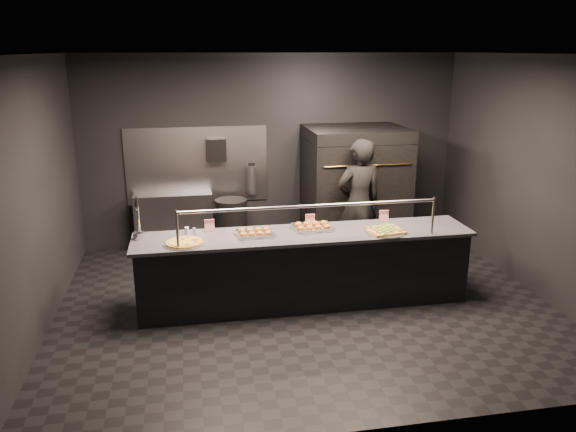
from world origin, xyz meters
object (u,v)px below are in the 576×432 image
object	(u,v)px
round_pizza	(184,243)
trash_bin	(232,225)
service_counter	(304,268)
worker	(358,204)
towel_dispenser	(216,150)
slider_tray_a	(255,233)
beer_tap	(138,227)
prep_shelf	(174,221)
pizza_oven	(354,188)
square_pizza	(385,231)
slider_tray_b	(312,227)
fire_extinguisher	(252,179)

from	to	relation	value
round_pizza	trash_bin	distance (m)	2.40
service_counter	worker	bearing A→B (deg)	47.52
towel_dispenser	trash_bin	distance (m)	1.19
round_pizza	trash_bin	world-z (taller)	round_pizza
round_pizza	slider_tray_a	distance (m)	0.85
towel_dispenser	worker	xyz separation A→B (m)	(1.92, -1.27, -0.62)
trash_bin	beer_tap	bearing A→B (deg)	-122.21
prep_shelf	beer_tap	xyz separation A→B (m)	(-0.35, -2.19, 0.62)
towel_dispenser	worker	distance (m)	2.39
slider_tray_a	worker	world-z (taller)	worker
prep_shelf	pizza_oven	bearing A→B (deg)	-8.54
service_counter	prep_shelf	size ratio (longest dim) A/B	3.42
square_pizza	slider_tray_b	bearing A→B (deg)	161.15
beer_tap	worker	bearing A→B (deg)	18.38
trash_bin	service_counter	bearing A→B (deg)	-70.96
fire_extinguisher	square_pizza	xyz separation A→B (m)	(1.32, -2.55, -0.12)
beer_tap	slider_tray_a	distance (m)	1.36
pizza_oven	service_counter	bearing A→B (deg)	-122.27
square_pizza	slider_tray_a	bearing A→B (deg)	173.48
beer_tap	round_pizza	bearing A→B (deg)	-27.81
service_counter	towel_dispenser	xyz separation A→B (m)	(-0.90, 2.39, 1.09)
pizza_oven	beer_tap	xyz separation A→B (m)	(-3.15, -1.77, 0.11)
slider_tray_a	beer_tap	bearing A→B (deg)	175.74
prep_shelf	square_pizza	xyz separation A→B (m)	(2.57, -2.47, 0.49)
service_counter	square_pizza	bearing A→B (deg)	-8.75
towel_dispenser	round_pizza	world-z (taller)	towel_dispenser
service_counter	slider_tray_a	bearing A→B (deg)	177.13
round_pizza	slider_tray_a	xyz separation A→B (m)	(0.83, 0.17, 0.01)
towel_dispenser	trash_bin	world-z (taller)	towel_dispenser
beer_tap	slider_tray_a	xyz separation A→B (m)	(1.35, -0.10, -0.13)
prep_shelf	slider_tray_b	size ratio (longest dim) A/B	2.12
prep_shelf	slider_tray_a	bearing A→B (deg)	-66.42
towel_dispenser	prep_shelf	bearing A→B (deg)	-174.29
service_counter	square_pizza	xyz separation A→B (m)	(0.97, -0.15, 0.47)
fire_extinguisher	service_counter	bearing A→B (deg)	-81.70
beer_tap	trash_bin	distance (m)	2.40
service_counter	worker	world-z (taller)	worker
square_pizza	trash_bin	world-z (taller)	square_pizza
prep_shelf	round_pizza	xyz separation A→B (m)	(0.16, -2.46, 0.49)
fire_extinguisher	round_pizza	world-z (taller)	fire_extinguisher
pizza_oven	slider_tray_a	bearing A→B (deg)	-133.91
slider_tray_b	towel_dispenser	bearing A→B (deg)	114.55
slider_tray_b	round_pizza	bearing A→B (deg)	-169.88
square_pizza	fire_extinguisher	bearing A→B (deg)	117.39
towel_dispenser	slider_tray_a	world-z (taller)	towel_dispenser
beer_tap	trash_bin	bearing A→B (deg)	57.79
round_pizza	square_pizza	xyz separation A→B (m)	(2.41, -0.01, 0.00)
round_pizza	square_pizza	world-z (taller)	square_pizza
slider_tray_a	slider_tray_b	world-z (taller)	slider_tray_b
slider_tray_a	trash_bin	bearing A→B (deg)	93.32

